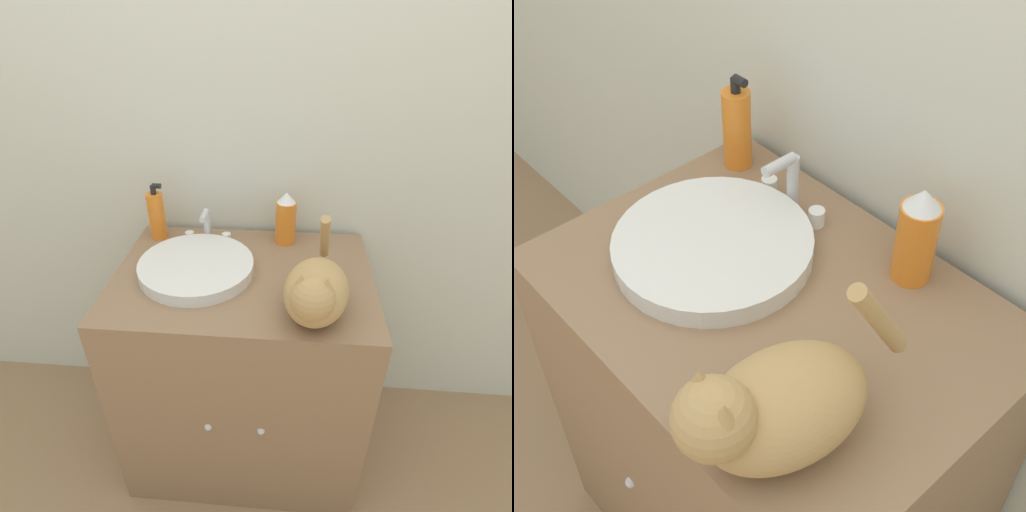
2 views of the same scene
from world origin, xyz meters
TOP-DOWN VIEW (x-y plane):
  - wall_back at (0.00, 0.63)m, footprint 6.00×0.05m
  - vanity_cabinet at (0.00, 0.29)m, footprint 0.82×0.60m
  - sink_basin at (-0.15, 0.29)m, footprint 0.37×0.37m
  - faucet at (-0.15, 0.48)m, footprint 0.17×0.09m
  - cat at (0.22, 0.10)m, footprint 0.21×0.38m
  - soap_bottle at (-0.33, 0.50)m, footprint 0.06×0.06m
  - spray_bottle at (0.13, 0.51)m, footprint 0.07×0.07m

SIDE VIEW (x-z plane):
  - vanity_cabinet at x=0.00m, z-range 0.00..0.85m
  - sink_basin at x=-0.15m, z-range 0.85..0.89m
  - faucet at x=-0.15m, z-range 0.83..0.97m
  - cat at x=0.22m, z-range 0.81..1.05m
  - soap_bottle at x=-0.33m, z-range 0.83..1.04m
  - spray_bottle at x=0.13m, z-range 0.84..1.03m
  - wall_back at x=0.00m, z-range 0.00..2.50m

